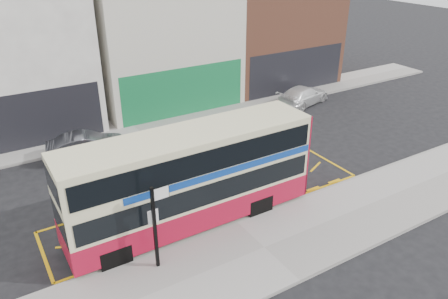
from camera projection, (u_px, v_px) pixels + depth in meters
ground at (231, 219)px, 17.81m from camera, size 120.00×120.00×0.00m
pavement at (264, 249)px, 16.01m from camera, size 40.00×4.00×0.15m
kerb at (236, 222)px, 17.49m from camera, size 40.00×0.15×0.15m
far_pavement at (134, 127)px, 26.21m from camera, size 50.00×3.00×0.15m
road_markings at (211, 201)px, 19.03m from camera, size 14.00×3.40×0.01m
terrace_left at (6, 37)px, 24.39m from camera, size 8.00×8.01×11.80m
terrace_green_shop at (156, 26)px, 28.69m from camera, size 9.00×8.01×11.30m
terrace_right at (266, 21)px, 33.10m from camera, size 9.00×8.01×10.30m
double_decker_bus at (192, 177)px, 16.72m from camera, size 9.91×2.33×3.95m
bus_stop_post at (156, 220)px, 14.30m from camera, size 0.78×0.14×3.15m
car_grey at (87, 146)px, 22.53m from camera, size 4.18×2.05×1.32m
car_white at (303, 95)px, 29.65m from camera, size 4.68×2.91×1.27m
street_tree_right at (241, 53)px, 29.31m from camera, size 2.24×2.24×4.84m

